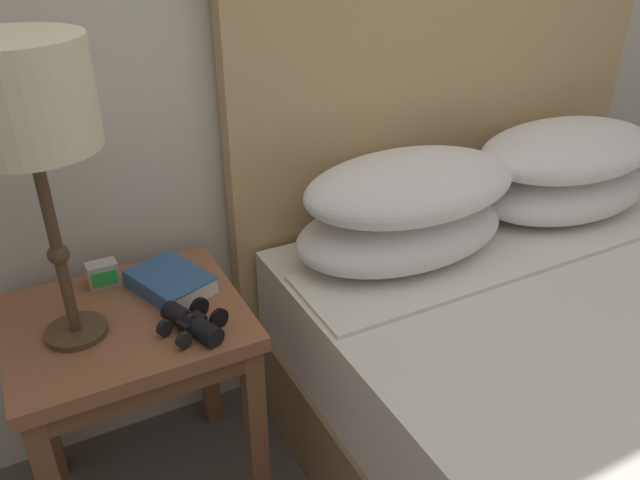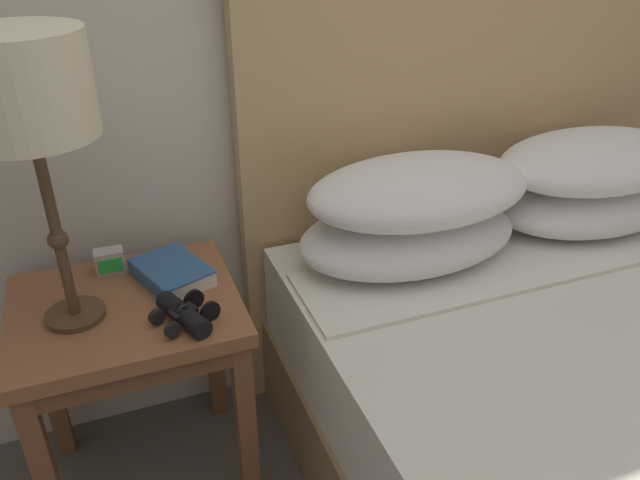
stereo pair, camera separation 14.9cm
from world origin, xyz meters
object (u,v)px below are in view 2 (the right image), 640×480
object	(u,v)px
nightstand	(130,334)
bed	(622,417)
alarm_clock	(110,261)
book_on_nightstand	(171,273)
binoculars_pair	(184,314)
table_lamp	(24,94)

from	to	relation	value
nightstand	bed	distance (m)	1.17
nightstand	alarm_clock	bearing A→B (deg)	95.50
book_on_nightstand	binoculars_pair	bearing A→B (deg)	-90.34
nightstand	bed	world-z (taller)	bed
bed	book_on_nightstand	distance (m)	1.11
bed	table_lamp	bearing A→B (deg)	155.93
bed	alarm_clock	size ratio (longest dim) A/B	25.57
table_lamp	alarm_clock	distance (m)	0.51
book_on_nightstand	binoculars_pair	xyz separation A→B (m)	(-0.00, -0.18, 0.00)
book_on_nightstand	binoculars_pair	distance (m)	0.18
binoculars_pair	table_lamp	bearing A→B (deg)	154.46
table_lamp	binoculars_pair	distance (m)	0.54
bed	binoculars_pair	xyz separation A→B (m)	(-0.92, 0.40, 0.26)
nightstand	book_on_nightstand	size ratio (longest dim) A/B	2.50
bed	alarm_clock	xyz separation A→B (m)	(-1.05, 0.68, 0.27)
book_on_nightstand	nightstand	bearing A→B (deg)	-154.11
nightstand	alarm_clock	distance (m)	0.19
nightstand	table_lamp	world-z (taller)	table_lamp
nightstand	binoculars_pair	bearing A→B (deg)	-46.14
table_lamp	book_on_nightstand	distance (m)	0.54
book_on_nightstand	alarm_clock	world-z (taller)	alarm_clock
alarm_clock	table_lamp	bearing A→B (deg)	-117.98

